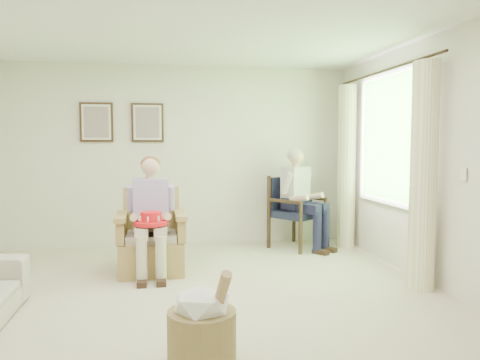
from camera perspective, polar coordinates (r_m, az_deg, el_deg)
The scene contains 16 objects.
floor at distance 4.37m, azimuth -5.52°, elevation -15.38°, with size 5.50×5.50×0.00m, color beige.
back_wall at distance 6.86m, azimuth -7.38°, elevation 2.90°, with size 5.00×0.04×2.60m, color silver.
front_wall at distance 1.39m, azimuth 2.83°, elevation -2.90°, with size 5.00×0.04×2.60m, color silver.
right_wall at distance 4.97m, azimuth 24.48°, elevation 1.98°, with size 0.04×5.50×2.60m, color silver.
ceiling at distance 4.26m, azimuth -5.80°, elevation 19.68°, with size 5.00×5.50×0.02m, color white.
window at distance 5.98m, azimuth 17.76°, elevation 5.24°, with size 0.13×2.50×1.63m.
curtain_left at distance 5.07m, azimuth 21.44°, elevation 0.41°, with size 0.34×0.34×2.30m, color #FBF1C4.
curtain_right at distance 6.81m, azimuth 12.84°, elevation 1.55°, with size 0.34×0.34×2.30m, color #FBF1C4.
framed_print_left at distance 6.87m, azimuth -17.10°, elevation 6.75°, with size 0.45×0.05×0.55m.
framed_print_right at distance 6.82m, azimuth -11.21°, elevation 6.88°, with size 0.45×0.05×0.55m.
wicker_armchair at distance 5.56m, azimuth -10.72°, elevation -7.84°, with size 0.75×0.75×0.96m.
wood_armchair at distance 6.78m, azimuth 6.77°, elevation -3.49°, with size 0.65×0.61×1.00m.
person_wicker at distance 5.35m, azimuth -10.80°, elevation -3.38°, with size 0.40×0.63×1.31m.
person_dark at distance 6.59m, azimuth 7.20°, elevation -1.38°, with size 0.40×0.63×1.38m.
red_hat at distance 5.16m, azimuth -10.81°, elevation -4.81°, with size 0.38×0.38×0.14m.
hatbox at distance 3.29m, azimuth -4.64°, elevation -17.17°, with size 0.50×0.50×0.68m.
Camera 1 is at (-0.31, -4.10, 1.48)m, focal length 35.00 mm.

